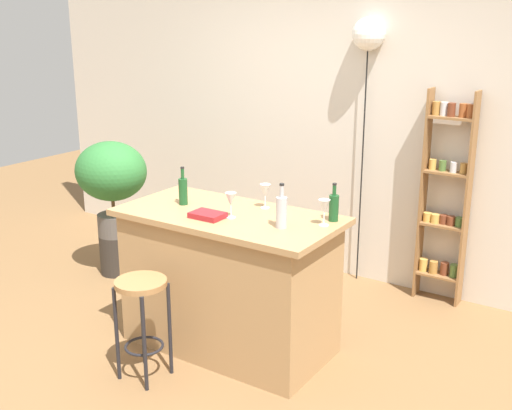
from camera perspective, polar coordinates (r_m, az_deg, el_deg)
name	(u,v)px	position (r m, az deg, el deg)	size (l,w,h in m)	color
ground	(203,364)	(4.28, -4.74, -14.03)	(12.00, 12.00, 0.00)	brown
back_wall	(343,113)	(5.40, 7.79, 8.20)	(6.40, 0.10, 2.80)	beige
kitchen_counter	(229,281)	(4.27, -2.41, -6.81)	(1.46, 0.74, 0.95)	#A87F51
bar_stool	(142,306)	(3.98, -10.20, -8.93)	(0.32, 0.32, 0.65)	black
spice_shelf	(445,198)	(5.06, 16.61, 0.64)	(0.36, 0.14, 1.67)	olive
plant_stool	(117,254)	(5.71, -12.41, -4.30)	(0.29, 0.29, 0.35)	#2D2823
potted_plant	(111,175)	(5.50, -12.87, 2.60)	(0.63, 0.57, 0.82)	#514C47
bottle_spirits_clear	(334,207)	(3.96, 7.00, -0.17)	(0.06, 0.06, 0.24)	#194C23
bottle_wine_red	(183,190)	(4.30, -6.56, 1.31)	(0.06, 0.06, 0.26)	#194C23
bottle_vinegar	(282,211)	(3.81, 2.31, -0.56)	(0.07, 0.07, 0.28)	#B2B2B7
wine_glass_left	(231,200)	(3.99, -2.28, 0.45)	(0.07, 0.07, 0.16)	silver
wine_glass_center	(324,207)	(3.86, 6.15, -0.19)	(0.07, 0.07, 0.16)	silver
wine_glass_right	(265,191)	(4.19, 0.83, 1.26)	(0.07, 0.07, 0.16)	silver
cookbook	(208,215)	(4.03, -4.37, -0.91)	(0.21, 0.15, 0.04)	maroon
pendant_globe_light	(368,36)	(5.15, 10.06, 14.70)	(0.26, 0.26, 2.17)	black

